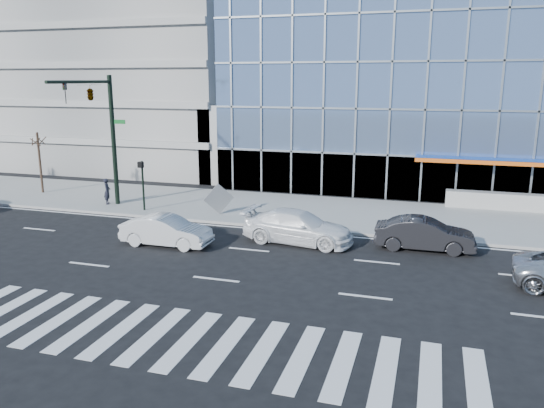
{
  "coord_description": "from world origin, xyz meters",
  "views": [
    {
      "loc": [
        8.06,
        -22.62,
        7.88
      ],
      "look_at": [
        0.23,
        3.0,
        1.57
      ],
      "focal_mm": 35.0,
      "sensor_mm": 36.0,
      "label": 1
    }
  ],
  "objects_px": {
    "street_tree_near": "(38,141)",
    "tilted_panel": "(219,199)",
    "traffic_signal": "(97,109)",
    "ped_signal_post": "(142,178)",
    "pedestrian": "(107,191)",
    "white_suv": "(298,227)",
    "dark_sedan": "(425,234)",
    "white_sedan": "(166,231)"
  },
  "relations": [
    {
      "from": "street_tree_near",
      "to": "tilted_panel",
      "type": "height_order",
      "value": "street_tree_near"
    },
    {
      "from": "pedestrian",
      "to": "traffic_signal",
      "type": "bearing_deg",
      "value": -178.6
    },
    {
      "from": "traffic_signal",
      "to": "ped_signal_post",
      "type": "bearing_deg",
      "value": 8.52
    },
    {
      "from": "ped_signal_post",
      "to": "pedestrian",
      "type": "height_order",
      "value": "ped_signal_post"
    },
    {
      "from": "street_tree_near",
      "to": "white_suv",
      "type": "xyz_separation_m",
      "value": [
        19.94,
        -5.7,
        -2.98
      ]
    },
    {
      "from": "dark_sedan",
      "to": "traffic_signal",
      "type": "bearing_deg",
      "value": 82.4
    },
    {
      "from": "tilted_panel",
      "to": "pedestrian",
      "type": "bearing_deg",
      "value": 141.38
    },
    {
      "from": "traffic_signal",
      "to": "tilted_panel",
      "type": "relative_size",
      "value": 6.15
    },
    {
      "from": "ped_signal_post",
      "to": "pedestrian",
      "type": "bearing_deg",
      "value": 165.21
    },
    {
      "from": "street_tree_near",
      "to": "pedestrian",
      "type": "bearing_deg",
      "value": -15.19
    },
    {
      "from": "traffic_signal",
      "to": "street_tree_near",
      "type": "height_order",
      "value": "traffic_signal"
    },
    {
      "from": "pedestrian",
      "to": "white_suv",
      "type": "bearing_deg",
      "value": -130.0
    },
    {
      "from": "pedestrian",
      "to": "tilted_panel",
      "type": "xyz_separation_m",
      "value": [
        7.77,
        -0.33,
        0.09
      ]
    },
    {
      "from": "street_tree_near",
      "to": "ped_signal_post",
      "type": "bearing_deg",
      "value": -15.06
    },
    {
      "from": "traffic_signal",
      "to": "ped_signal_post",
      "type": "relative_size",
      "value": 2.67
    },
    {
      "from": "pedestrian",
      "to": "ped_signal_post",
      "type": "bearing_deg",
      "value": -128.47
    },
    {
      "from": "white_suv",
      "to": "pedestrian",
      "type": "xyz_separation_m",
      "value": [
        -13.49,
        3.95,
        0.18
      ]
    },
    {
      "from": "white_sedan",
      "to": "tilted_panel",
      "type": "height_order",
      "value": "tilted_panel"
    },
    {
      "from": "ped_signal_post",
      "to": "tilted_panel",
      "type": "distance_m",
      "value": 4.86
    },
    {
      "from": "white_sedan",
      "to": "pedestrian",
      "type": "bearing_deg",
      "value": 50.09
    },
    {
      "from": "dark_sedan",
      "to": "white_suv",
      "type": "bearing_deg",
      "value": 95.02
    },
    {
      "from": "ped_signal_post",
      "to": "pedestrian",
      "type": "distance_m",
      "value": 3.36
    },
    {
      "from": "ped_signal_post",
      "to": "dark_sedan",
      "type": "distance_m",
      "value": 16.68
    },
    {
      "from": "traffic_signal",
      "to": "street_tree_near",
      "type": "bearing_deg",
      "value": 157.29
    },
    {
      "from": "ped_signal_post",
      "to": "street_tree_near",
      "type": "bearing_deg",
      "value": 164.94
    },
    {
      "from": "street_tree_near",
      "to": "dark_sedan",
      "type": "bearing_deg",
      "value": -11.0
    },
    {
      "from": "tilted_panel",
      "to": "white_suv",
      "type": "bearing_deg",
      "value": -68.53
    },
    {
      "from": "pedestrian",
      "to": "street_tree_near",
      "type": "bearing_deg",
      "value": 51.12
    },
    {
      "from": "white_suv",
      "to": "tilted_panel",
      "type": "bearing_deg",
      "value": 63.3
    },
    {
      "from": "dark_sedan",
      "to": "pedestrian",
      "type": "distance_m",
      "value": 19.76
    },
    {
      "from": "street_tree_near",
      "to": "dark_sedan",
      "type": "distance_m",
      "value": 26.59
    },
    {
      "from": "street_tree_near",
      "to": "white_suv",
      "type": "relative_size",
      "value": 0.77
    },
    {
      "from": "white_suv",
      "to": "tilted_panel",
      "type": "relative_size",
      "value": 4.23
    },
    {
      "from": "ped_signal_post",
      "to": "white_sedan",
      "type": "relative_size",
      "value": 0.68
    },
    {
      "from": "traffic_signal",
      "to": "white_sedan",
      "type": "xyz_separation_m",
      "value": [
        6.93,
        -5.07,
        -5.43
      ]
    },
    {
      "from": "street_tree_near",
      "to": "tilted_panel",
      "type": "distance_m",
      "value": 14.63
    },
    {
      "from": "traffic_signal",
      "to": "tilted_panel",
      "type": "height_order",
      "value": "traffic_signal"
    },
    {
      "from": "ped_signal_post",
      "to": "tilted_panel",
      "type": "xyz_separation_m",
      "value": [
        4.72,
        0.47,
        -1.07
      ]
    },
    {
      "from": "traffic_signal",
      "to": "street_tree_near",
      "type": "relative_size",
      "value": 1.89
    },
    {
      "from": "pedestrian",
      "to": "white_sedan",
      "type": "bearing_deg",
      "value": -153.54
    },
    {
      "from": "street_tree_near",
      "to": "tilted_panel",
      "type": "xyz_separation_m",
      "value": [
        14.22,
        -2.08,
        -2.71
      ]
    },
    {
      "from": "tilted_panel",
      "to": "dark_sedan",
      "type": "bearing_deg",
      "value": -50.37
    }
  ]
}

